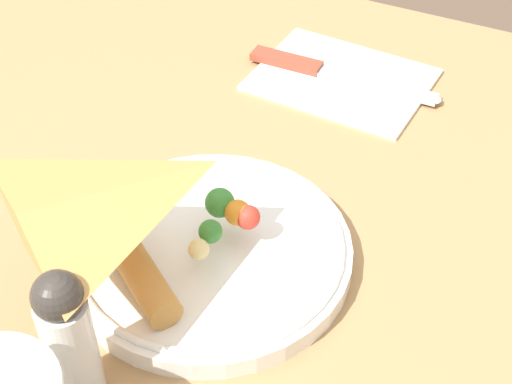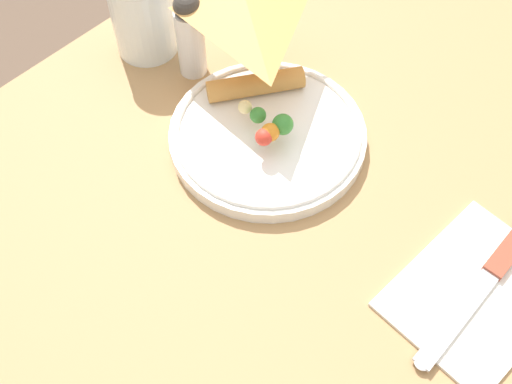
% 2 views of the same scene
% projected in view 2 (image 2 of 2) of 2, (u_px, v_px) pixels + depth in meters
% --- Properties ---
extents(ground_plane, '(6.00, 6.00, 0.00)m').
position_uv_depth(ground_plane, '(328.00, 346.00, 1.31)').
color(ground_plane, brown).
extents(dining_table, '(1.12, 0.71, 0.72)m').
position_uv_depth(dining_table, '(373.00, 172.00, 0.81)').
color(dining_table, '#A87F51').
rests_on(dining_table, ground_plane).
extents(plate_pizza, '(0.21, 0.21, 0.05)m').
position_uv_depth(plate_pizza, '(268.00, 132.00, 0.68)').
color(plate_pizza, white).
rests_on(plate_pizza, dining_table).
extents(milk_glass, '(0.07, 0.07, 0.10)m').
position_uv_depth(milk_glass, '(143.00, 16.00, 0.74)').
color(milk_glass, white).
rests_on(milk_glass, dining_table).
extents(napkin_folded, '(0.17, 0.13, 0.00)m').
position_uv_depth(napkin_folded, '(477.00, 293.00, 0.59)').
color(napkin_folded, white).
rests_on(napkin_folded, dining_table).
extents(butter_knife, '(0.19, 0.02, 0.01)m').
position_uv_depth(butter_knife, '(484.00, 284.00, 0.59)').
color(butter_knife, '#99422D').
rests_on(butter_knife, napkin_folded).
extents(pepper_shaker, '(0.03, 0.03, 0.11)m').
position_uv_depth(pepper_shaker, '(190.00, 34.00, 0.71)').
color(pepper_shaker, silver).
rests_on(pepper_shaker, dining_table).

